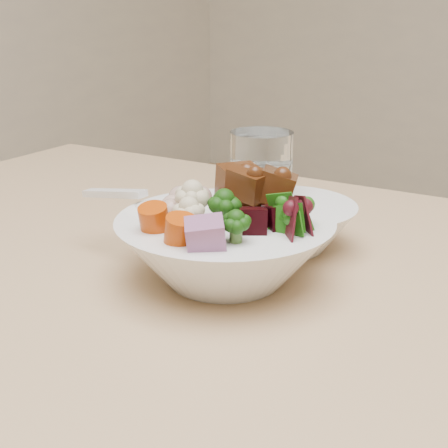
{
  "coord_description": "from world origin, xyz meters",
  "views": [
    {
      "loc": [
        0.07,
        -0.34,
        1.03
      ],
      "look_at": [
        -0.3,
        0.16,
        0.82
      ],
      "focal_mm": 50.0,
      "sensor_mm": 36.0,
      "label": 1
    }
  ],
  "objects_px": {
    "dining_table": "(354,390)",
    "food_bowl": "(227,245)",
    "side_bowl": "(287,226)",
    "water_glass": "(261,189)"
  },
  "relations": [
    {
      "from": "dining_table",
      "to": "food_bowl",
      "type": "xyz_separation_m",
      "value": [
        -0.16,
        0.0,
        0.12
      ]
    },
    {
      "from": "food_bowl",
      "to": "side_bowl",
      "type": "distance_m",
      "value": 0.12
    },
    {
      "from": "food_bowl",
      "to": "side_bowl",
      "type": "bearing_deg",
      "value": 88.07
    },
    {
      "from": "dining_table",
      "to": "food_bowl",
      "type": "distance_m",
      "value": 0.2
    },
    {
      "from": "dining_table",
      "to": "water_glass",
      "type": "xyz_separation_m",
      "value": [
        -0.2,
        0.14,
        0.14
      ]
    },
    {
      "from": "water_glass",
      "to": "side_bowl",
      "type": "xyz_separation_m",
      "value": [
        0.05,
        -0.02,
        -0.03
      ]
    },
    {
      "from": "water_glass",
      "to": "side_bowl",
      "type": "height_order",
      "value": "water_glass"
    },
    {
      "from": "food_bowl",
      "to": "water_glass",
      "type": "bearing_deg",
      "value": 108.98
    },
    {
      "from": "dining_table",
      "to": "water_glass",
      "type": "distance_m",
      "value": 0.28
    },
    {
      "from": "dining_table",
      "to": "water_glass",
      "type": "relative_size",
      "value": 12.49
    }
  ]
}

